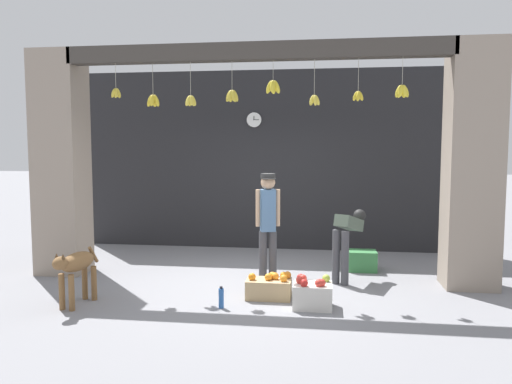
{
  "coord_description": "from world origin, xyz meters",
  "views": [
    {
      "loc": [
        0.99,
        -6.86,
        1.95
      ],
      "look_at": [
        0.0,
        0.38,
        1.29
      ],
      "focal_mm": 35.0,
      "sensor_mm": 36.0,
      "label": 1
    }
  ],
  "objects_px": {
    "produce_box_green": "(362,261)",
    "shopkeeper": "(268,221)",
    "fruit_crate_apples": "(312,294)",
    "wall_clock": "(254,120)",
    "worker_stooping": "(347,236)",
    "dog": "(76,267)",
    "water_bottle": "(221,298)",
    "fruit_crate_oranges": "(269,287)"
  },
  "relations": [
    {
      "from": "produce_box_green",
      "to": "shopkeeper",
      "type": "bearing_deg",
      "value": -142.62
    },
    {
      "from": "fruit_crate_apples",
      "to": "wall_clock",
      "type": "distance_m",
      "value": 4.29
    },
    {
      "from": "worker_stooping",
      "to": "produce_box_green",
      "type": "relative_size",
      "value": 2.33
    },
    {
      "from": "dog",
      "to": "water_bottle",
      "type": "height_order",
      "value": "dog"
    },
    {
      "from": "dog",
      "to": "produce_box_green",
      "type": "bearing_deg",
      "value": 131.62
    },
    {
      "from": "water_bottle",
      "to": "fruit_crate_apples",
      "type": "bearing_deg",
      "value": 8.6
    },
    {
      "from": "shopkeeper",
      "to": "wall_clock",
      "type": "relative_size",
      "value": 5.38
    },
    {
      "from": "dog",
      "to": "shopkeeper",
      "type": "bearing_deg",
      "value": 127.85
    },
    {
      "from": "dog",
      "to": "produce_box_green",
      "type": "distance_m",
      "value": 4.27
    },
    {
      "from": "worker_stooping",
      "to": "fruit_crate_oranges",
      "type": "bearing_deg",
      "value": -108.29
    },
    {
      "from": "worker_stooping",
      "to": "wall_clock",
      "type": "relative_size",
      "value": 3.44
    },
    {
      "from": "shopkeeper",
      "to": "fruit_crate_oranges",
      "type": "relative_size",
      "value": 2.76
    },
    {
      "from": "fruit_crate_oranges",
      "to": "fruit_crate_apples",
      "type": "height_order",
      "value": "fruit_crate_apples"
    },
    {
      "from": "water_bottle",
      "to": "wall_clock",
      "type": "bearing_deg",
      "value": 91.64
    },
    {
      "from": "shopkeeper",
      "to": "produce_box_green",
      "type": "height_order",
      "value": "shopkeeper"
    },
    {
      "from": "fruit_crate_oranges",
      "to": "produce_box_green",
      "type": "xyz_separation_m",
      "value": [
        1.3,
        1.63,
        0.02
      ]
    },
    {
      "from": "fruit_crate_apples",
      "to": "water_bottle",
      "type": "distance_m",
      "value": 1.11
    },
    {
      "from": "fruit_crate_oranges",
      "to": "water_bottle",
      "type": "distance_m",
      "value": 0.71
    },
    {
      "from": "dog",
      "to": "produce_box_green",
      "type": "height_order",
      "value": "dog"
    },
    {
      "from": "produce_box_green",
      "to": "water_bottle",
      "type": "bearing_deg",
      "value": -131.06
    },
    {
      "from": "shopkeeper",
      "to": "water_bottle",
      "type": "distance_m",
      "value": 1.39
    },
    {
      "from": "worker_stooping",
      "to": "fruit_crate_oranges",
      "type": "distance_m",
      "value": 1.51
    },
    {
      "from": "fruit_crate_oranges",
      "to": "fruit_crate_apples",
      "type": "xyz_separation_m",
      "value": [
        0.56,
        -0.31,
        0.03
      ]
    },
    {
      "from": "shopkeeper",
      "to": "fruit_crate_apples",
      "type": "distance_m",
      "value": 1.33
    },
    {
      "from": "dog",
      "to": "worker_stooping",
      "type": "relative_size",
      "value": 0.83
    },
    {
      "from": "shopkeeper",
      "to": "worker_stooping",
      "type": "relative_size",
      "value": 1.57
    },
    {
      "from": "shopkeeper",
      "to": "fruit_crate_apples",
      "type": "relative_size",
      "value": 3.38
    },
    {
      "from": "dog",
      "to": "shopkeeper",
      "type": "height_order",
      "value": "shopkeeper"
    },
    {
      "from": "water_bottle",
      "to": "dog",
      "type": "bearing_deg",
      "value": -175.34
    },
    {
      "from": "shopkeeper",
      "to": "produce_box_green",
      "type": "relative_size",
      "value": 3.65
    },
    {
      "from": "worker_stooping",
      "to": "water_bottle",
      "type": "bearing_deg",
      "value": -109.07
    },
    {
      "from": "fruit_crate_oranges",
      "to": "water_bottle",
      "type": "xyz_separation_m",
      "value": [
        -0.54,
        -0.47,
        -0.02
      ]
    },
    {
      "from": "water_bottle",
      "to": "wall_clock",
      "type": "relative_size",
      "value": 0.91
    },
    {
      "from": "shopkeeper",
      "to": "worker_stooping",
      "type": "bearing_deg",
      "value": -175.56
    },
    {
      "from": "shopkeeper",
      "to": "wall_clock",
      "type": "bearing_deg",
      "value": -93.07
    },
    {
      "from": "fruit_crate_apples",
      "to": "worker_stooping",
      "type": "bearing_deg",
      "value": 70.01
    },
    {
      "from": "produce_box_green",
      "to": "wall_clock",
      "type": "height_order",
      "value": "wall_clock"
    },
    {
      "from": "fruit_crate_apples",
      "to": "shopkeeper",
      "type": "bearing_deg",
      "value": 126.16
    },
    {
      "from": "shopkeeper",
      "to": "fruit_crate_apples",
      "type": "bearing_deg",
      "value": 110.85
    },
    {
      "from": "dog",
      "to": "wall_clock",
      "type": "relative_size",
      "value": 2.85
    },
    {
      "from": "fruit_crate_oranges",
      "to": "shopkeeper",
      "type": "bearing_deg",
      "value": 98.62
    },
    {
      "from": "wall_clock",
      "to": "fruit_crate_apples",
      "type": "bearing_deg",
      "value": -70.76
    }
  ]
}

